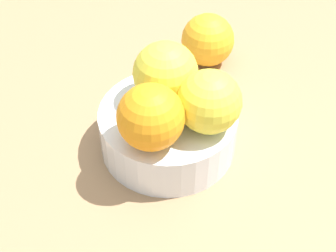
{
  "coord_description": "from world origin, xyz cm",
  "views": [
    {
      "loc": [
        -8.95,
        40.55,
        44.7
      ],
      "look_at": [
        0.0,
        0.0,
        3.32
      ],
      "focal_mm": 52.66,
      "sensor_mm": 36.0,
      "label": 1
    }
  ],
  "objects_px": {
    "orange_in_bowl_0": "(165,74)",
    "orange_loose_0": "(208,40)",
    "orange_in_bowl_2": "(209,102)",
    "orange_in_bowl_1": "(151,117)",
    "fruit_bowl": "(168,130)"
  },
  "relations": [
    {
      "from": "orange_in_bowl_0",
      "to": "orange_loose_0",
      "type": "distance_m",
      "value": 0.17
    },
    {
      "from": "orange_in_bowl_0",
      "to": "orange_in_bowl_2",
      "type": "xyz_separation_m",
      "value": [
        -0.06,
        0.03,
        -0.0
      ]
    },
    {
      "from": "orange_in_bowl_0",
      "to": "orange_loose_0",
      "type": "bearing_deg",
      "value": -99.94
    },
    {
      "from": "orange_in_bowl_1",
      "to": "orange_loose_0",
      "type": "bearing_deg",
      "value": -96.72
    },
    {
      "from": "orange_in_bowl_0",
      "to": "orange_in_bowl_2",
      "type": "distance_m",
      "value": 0.07
    },
    {
      "from": "fruit_bowl",
      "to": "orange_in_bowl_2",
      "type": "xyz_separation_m",
      "value": [
        -0.05,
        0.01,
        0.06
      ]
    },
    {
      "from": "orange_in_bowl_0",
      "to": "orange_in_bowl_2",
      "type": "height_order",
      "value": "orange_in_bowl_0"
    },
    {
      "from": "fruit_bowl",
      "to": "orange_loose_0",
      "type": "bearing_deg",
      "value": -96.08
    },
    {
      "from": "orange_in_bowl_2",
      "to": "orange_loose_0",
      "type": "bearing_deg",
      "value": -81.22
    },
    {
      "from": "orange_in_bowl_2",
      "to": "orange_loose_0",
      "type": "distance_m",
      "value": 0.2
    },
    {
      "from": "fruit_bowl",
      "to": "orange_loose_0",
      "type": "xyz_separation_m",
      "value": [
        -0.02,
        -0.18,
        0.01
      ]
    },
    {
      "from": "orange_in_bowl_2",
      "to": "orange_in_bowl_0",
      "type": "bearing_deg",
      "value": -31.37
    },
    {
      "from": "fruit_bowl",
      "to": "orange_in_bowl_1",
      "type": "xyz_separation_m",
      "value": [
        0.01,
        0.05,
        0.07
      ]
    },
    {
      "from": "fruit_bowl",
      "to": "orange_in_bowl_1",
      "type": "distance_m",
      "value": 0.08
    },
    {
      "from": "fruit_bowl",
      "to": "orange_in_bowl_2",
      "type": "distance_m",
      "value": 0.08
    }
  ]
}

